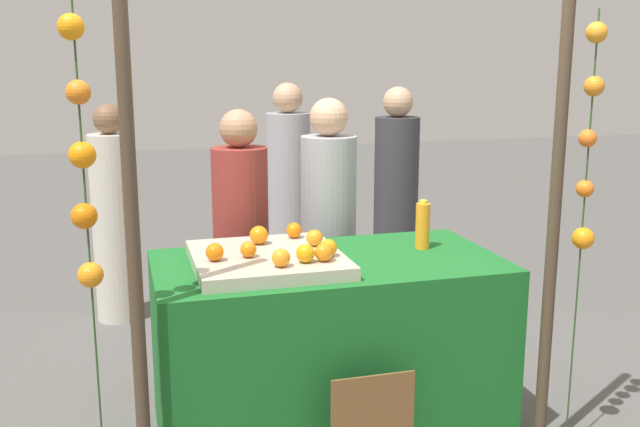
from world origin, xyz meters
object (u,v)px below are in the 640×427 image
Objects in this scene: orange_1 at (259,235)px; vendor_left at (241,257)px; stall_counter at (328,347)px; juice_bottle at (423,226)px; vendor_right at (328,245)px; orange_0 at (248,249)px.

orange_1 is 0.64m from vendor_left.
stall_counter is at bearing -28.29° from orange_1.
orange_1 is 0.36× the size of juice_bottle.
vendor_left reaches higher than orange_1.
orange_1 reaches higher than stall_counter.
stall_counter is 18.25× the size of orange_1.
vendor_right is at bearing 48.52° from orange_1.
stall_counter is 0.78m from juice_bottle.
orange_0 is 0.94m from juice_bottle.
orange_1 is at bearing -131.48° from vendor_right.
vendor_left is (0.10, 0.81, -0.26)m from orange_0.
orange_1 is (-0.31, 0.17, 0.55)m from stall_counter.
vendor_right is (-0.30, 0.69, -0.26)m from juice_bottle.
orange_0 is at bearing -127.10° from vendor_right.
stall_counter is at bearing -67.94° from vendor_left.
vendor_right is at bearing 2.91° from vendor_left.
vendor_left is 0.53m from vendor_right.
vendor_left reaches higher than juice_bottle.
orange_0 is (-0.40, -0.06, 0.55)m from stall_counter.
juice_bottle reaches higher than orange_0.
juice_bottle is at bearing 8.89° from stall_counter.
stall_counter is 1.06× the size of vendor_left.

